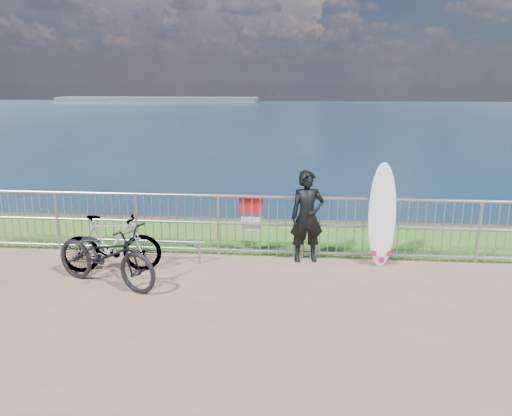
# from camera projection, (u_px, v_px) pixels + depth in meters

# --- Properties ---
(grass_strip) EXTENTS (120.00, 120.00, 0.00)m
(grass_strip) POSITION_uv_depth(u_px,v_px,m) (252.00, 236.00, 10.07)
(grass_strip) COLOR #387520
(grass_strip) RESTS_ON ground
(seascape) EXTENTS (260.00, 260.00, 5.00)m
(seascape) POSITION_uv_depth(u_px,v_px,m) (158.00, 101.00, 154.47)
(seascape) COLOR brown
(seascape) RESTS_ON ground
(railing) EXTENTS (10.06, 0.10, 1.13)m
(railing) POSITION_uv_depth(u_px,v_px,m) (247.00, 225.00, 8.86)
(railing) COLOR #92959A
(railing) RESTS_ON ground
(surfer) EXTENTS (0.65, 0.50, 1.60)m
(surfer) POSITION_uv_depth(u_px,v_px,m) (307.00, 217.00, 8.57)
(surfer) COLOR black
(surfer) RESTS_ON ground
(surfboard) EXTENTS (0.48, 0.43, 1.76)m
(surfboard) POSITION_uv_depth(u_px,v_px,m) (382.00, 218.00, 8.44)
(surfboard) COLOR white
(surfboard) RESTS_ON ground
(bicycle_near) EXTENTS (2.02, 1.33, 1.00)m
(bicycle_near) POSITION_uv_depth(u_px,v_px,m) (105.00, 254.00, 7.61)
(bicycle_near) COLOR black
(bicycle_near) RESTS_ON ground
(bicycle_far) EXTENTS (1.68, 0.73, 0.97)m
(bicycle_far) POSITION_uv_depth(u_px,v_px,m) (111.00, 244.00, 8.15)
(bicycle_far) COLOR black
(bicycle_far) RESTS_ON ground
(bike_rack) EXTENTS (1.98, 0.05, 0.41)m
(bike_rack) POSITION_uv_depth(u_px,v_px,m) (149.00, 243.00, 8.62)
(bike_rack) COLOR #92959A
(bike_rack) RESTS_ON ground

